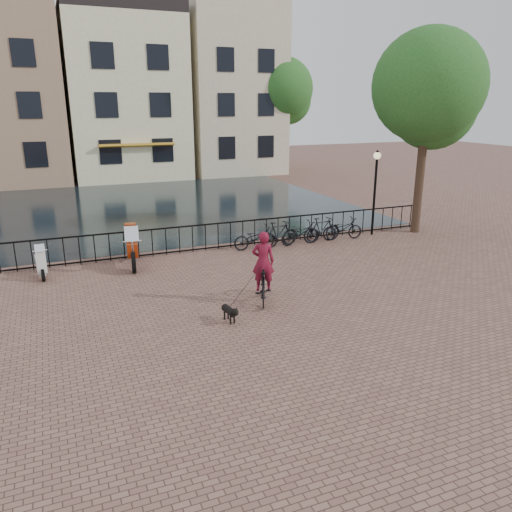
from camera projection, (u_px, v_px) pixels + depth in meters
name	position (u px, v px, depth m)	size (l,w,h in m)	color
ground	(304.00, 339.00, 11.81)	(100.00, 100.00, 0.00)	brown
canal_water	(156.00, 205.00, 27.10)	(20.00, 20.00, 0.00)	black
railing	(206.00, 237.00, 18.73)	(20.00, 0.05, 1.02)	black
canal_house_left	(2.00, 86.00, 33.71)	(7.50, 9.00, 12.80)	#927155
canal_house_mid	(123.00, 95.00, 36.76)	(8.00, 9.50, 11.80)	beige
canal_house_right	(226.00, 85.00, 39.45)	(7.00, 9.00, 13.30)	#BFB08E
tree_near_right	(429.00, 86.00, 19.84)	(4.48, 4.48, 8.24)	black
tree_far_right	(282.00, 89.00, 38.16)	(4.76, 4.76, 8.76)	black
lamp_post	(376.00, 178.00, 20.44)	(0.30, 0.30, 3.45)	black
cyclist	(263.00, 271.00, 13.77)	(1.11, 1.79, 2.37)	black
dog	(229.00, 313.00, 12.68)	(0.34, 0.74, 0.48)	black
motorcycle	(132.00, 242.00, 16.96)	(0.81, 2.33, 1.63)	#9C2B0B
scooter	(40.00, 258.00, 15.89)	(0.49, 1.37, 1.25)	silver
parked_bike_0	(256.00, 238.00, 18.87)	(0.60, 1.72, 0.90)	black
parked_bike_1	(279.00, 234.00, 19.20)	(0.47, 1.66, 1.00)	black
parked_bike_2	(301.00, 233.00, 19.56)	(0.60, 1.72, 0.90)	black
parked_bike_3	(322.00, 230.00, 19.89)	(0.47, 1.66, 1.00)	black
parked_bike_4	(342.00, 229.00, 20.25)	(0.60, 1.72, 0.90)	black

